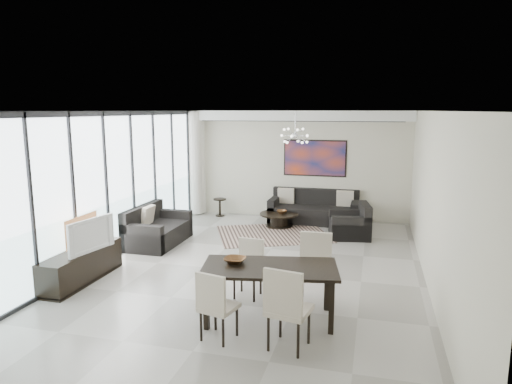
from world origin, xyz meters
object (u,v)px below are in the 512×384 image
(coffee_table, at_px, (279,219))
(television, at_px, (87,234))
(dining_table, at_px, (270,272))
(tv_console, at_px, (81,266))
(sofa_main, at_px, (314,211))

(coffee_table, xyz_separation_m, television, (-2.37, -4.55, 0.65))
(coffee_table, height_order, dining_table, dining_table)
(tv_console, relative_size, dining_table, 0.89)
(sofa_main, height_order, dining_table, sofa_main)
(tv_console, distance_m, television, 0.59)
(tv_console, bearing_deg, sofa_main, 57.74)
(coffee_table, distance_m, tv_console, 5.21)
(tv_console, height_order, dining_table, dining_table)
(sofa_main, bearing_deg, television, -121.01)
(coffee_table, xyz_separation_m, tv_console, (-2.53, -4.55, 0.09))
(coffee_table, relative_size, tv_console, 0.55)
(sofa_main, bearing_deg, tv_console, -122.26)
(coffee_table, relative_size, sofa_main, 0.42)
(television, relative_size, dining_table, 0.49)
(dining_table, bearing_deg, television, 169.68)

